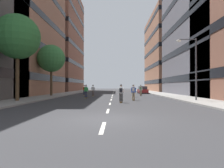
{
  "coord_description": "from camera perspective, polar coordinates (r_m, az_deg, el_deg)",
  "views": [
    {
      "loc": [
        0.49,
        -9.59,
        1.64
      ],
      "look_at": [
        0.0,
        18.4,
        1.89
      ],
      "focal_mm": 31.11,
      "sensor_mm": 36.0,
      "label": 1
    }
  ],
  "objects": [
    {
      "name": "ground_plane",
      "position": [
        35.33,
        0.21,
        -3.17
      ],
      "size": [
        154.21,
        154.21,
        0.0
      ],
      "primitive_type": "plane",
      "color": "#333335"
    },
    {
      "name": "sidewalk_left",
      "position": [
        39.78,
        -13.38,
        -2.76
      ],
      "size": [
        3.85,
        70.68,
        0.14
      ],
      "primitive_type": "cube",
      "color": "gray",
      "rests_on": "ground_plane"
    },
    {
      "name": "sidewalk_right",
      "position": [
        39.55,
        14.01,
        -2.77
      ],
      "size": [
        3.85,
        70.68,
        0.14
      ],
      "primitive_type": "cube",
      "color": "gray",
      "rests_on": "ground_plane"
    },
    {
      "name": "lane_markings",
      "position": [
        35.13,
        0.2,
        -3.18
      ],
      "size": [
        0.16,
        57.2,
        0.01
      ],
      "color": "silver",
      "rests_on": "ground_plane"
    },
    {
      "name": "building_left_far",
      "position": [
        65.02,
        -17.72,
        11.88
      ],
      "size": [
        17.39,
        23.66,
        30.95
      ],
      "color": "brown",
      "rests_on": "ground_plane"
    },
    {
      "name": "building_right_far",
      "position": [
        63.99,
        18.9,
        8.52
      ],
      "size": [
        17.39,
        23.72,
        23.11
      ],
      "color": "#9E6B51",
      "rests_on": "ground_plane"
    },
    {
      "name": "parked_car_near",
      "position": [
        41.51,
        8.99,
        -1.8
      ],
      "size": [
        1.82,
        4.4,
        1.52
      ],
      "color": "maroon",
      "rests_on": "ground_plane"
    },
    {
      "name": "street_tree_near",
      "position": [
        31.5,
        -17.4,
        7.15
      ],
      "size": [
        4.18,
        4.18,
        7.8
      ],
      "color": "#4C3823",
      "rests_on": "sidewalk_left"
    },
    {
      "name": "street_tree_mid",
      "position": [
        22.23,
        -26.02,
        12.31
      ],
      "size": [
        4.48,
        4.48,
        8.68
      ],
      "color": "#4C3823",
      "rests_on": "sidewalk_left"
    },
    {
      "name": "streetlamp_right",
      "position": [
        22.25,
        22.57,
        5.98
      ],
      "size": [
        2.13,
        0.3,
        6.5
      ],
      "color": "#3F3F44",
      "rests_on": "sidewalk_right"
    },
    {
      "name": "skater_0",
      "position": [
        21.84,
        6.33,
        -2.14
      ],
      "size": [
        0.56,
        0.92,
        1.78
      ],
      "color": "brown",
      "rests_on": "ground_plane"
    },
    {
      "name": "skater_1",
      "position": [
        30.6,
        -5.6,
        -1.73
      ],
      "size": [
        0.55,
        0.92,
        1.78
      ],
      "color": "brown",
      "rests_on": "ground_plane"
    },
    {
      "name": "skater_2",
      "position": [
        42.93,
        -7.71,
        -1.34
      ],
      "size": [
        0.57,
        0.92,
        1.78
      ],
      "color": "brown",
      "rests_on": "ground_plane"
    },
    {
      "name": "skater_3",
      "position": [
        25.72,
        -7.63,
        -1.96
      ],
      "size": [
        0.56,
        0.92,
        1.78
      ],
      "color": "brown",
      "rests_on": "ground_plane"
    },
    {
      "name": "skater_4",
      "position": [
        33.36,
        -8.15,
        -1.57
      ],
      "size": [
        0.53,
        0.9,
        1.78
      ],
      "color": "brown",
      "rests_on": "ground_plane"
    },
    {
      "name": "skater_5",
      "position": [
        18.76,
        2.66,
        -2.41
      ],
      "size": [
        0.55,
        0.92,
        1.78
      ],
      "color": "brown",
      "rests_on": "ground_plane"
    },
    {
      "name": "skater_6",
      "position": [
        28.41,
        6.2,
        -1.82
      ],
      "size": [
        0.56,
        0.92,
        1.78
      ],
      "color": "brown",
      "rests_on": "ground_plane"
    },
    {
      "name": "skater_7",
      "position": [
        32.66,
        8.47,
        -1.6
      ],
      "size": [
        0.57,
        0.92,
        1.78
      ],
      "color": "brown",
      "rests_on": "ground_plane"
    }
  ]
}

